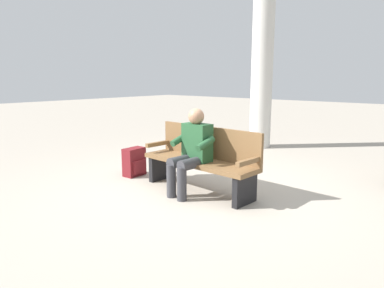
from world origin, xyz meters
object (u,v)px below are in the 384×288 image
object	(u,v)px
person_seated	(192,149)
bench_near	(202,158)
support_pillar	(262,68)
backpack	(134,162)

from	to	relation	value
person_seated	bench_near	bearing A→B (deg)	-84.86
bench_near	person_seated	distance (m)	0.29
person_seated	support_pillar	size ratio (longest dim) A/B	0.33
bench_near	person_seated	xyz separation A→B (m)	(-0.01, 0.23, 0.17)
person_seated	backpack	distance (m)	1.37
bench_near	person_seated	world-z (taller)	person_seated
bench_near	backpack	xyz separation A→B (m)	(1.30, 0.14, -0.23)
backpack	person_seated	bearing A→B (deg)	175.96
backpack	support_pillar	world-z (taller)	support_pillar
backpack	bench_near	bearing A→B (deg)	-173.84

